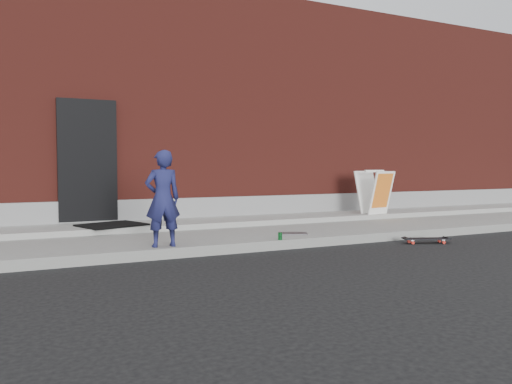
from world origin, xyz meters
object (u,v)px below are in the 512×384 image
pizza_sign (375,192)px  soda_can (280,236)px  skateboard (426,239)px  child (163,199)px

pizza_sign → soda_can: bearing=-150.4°
skateboard → pizza_sign: pizza_sign is taller
pizza_sign → soda_can: 3.93m
pizza_sign → soda_can: size_ratio=8.06×
skateboard → pizza_sign: 2.67m
skateboard → soda_can: 2.57m
child → pizza_sign: (5.20, 1.78, -0.11)m
skateboard → pizza_sign: size_ratio=0.82×
pizza_sign → child: bearing=-161.1°
child → pizza_sign: bearing=-160.1°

